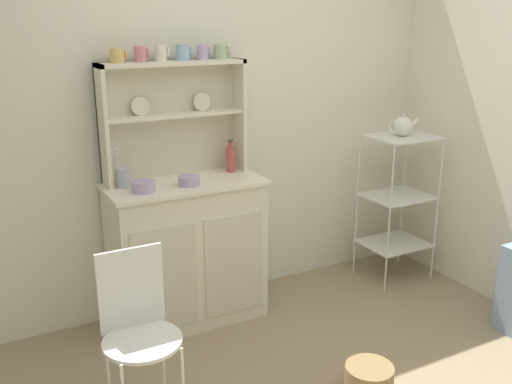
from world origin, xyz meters
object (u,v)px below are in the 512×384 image
at_px(hutch_cabinet, 187,250).
at_px(wire_chair, 138,322).
at_px(jam_bottle, 231,158).
at_px(hutch_shelf_unit, 172,110).
at_px(bakers_rack, 398,191).
at_px(bowl_mixing_large, 143,186).
at_px(porcelain_teapot, 403,126).
at_px(floor_basket, 369,380).
at_px(cup_gold_0, 117,56).
at_px(utensil_jar, 123,177).

relative_size(hutch_cabinet, wire_chair, 1.11).
bearing_deg(jam_bottle, hutch_shelf_unit, 167.58).
bearing_deg(bakers_rack, hutch_shelf_unit, 169.31).
bearing_deg(bowl_mixing_large, porcelain_teapot, -1.81).
xyz_separation_m(floor_basket, bowl_mixing_large, (-0.79, 1.08, 0.86)).
bearing_deg(hutch_cabinet, bakers_rack, -4.82).
height_order(bowl_mixing_large, porcelain_teapot, porcelain_teapot).
height_order(cup_gold_0, utensil_jar, cup_gold_0).
height_order(hutch_shelf_unit, cup_gold_0, cup_gold_0).
relative_size(hutch_cabinet, porcelain_teapot, 4.16).
height_order(cup_gold_0, jam_bottle, cup_gold_0).
bearing_deg(jam_bottle, wire_chair, -135.62).
xyz_separation_m(hutch_cabinet, floor_basket, (0.52, -1.15, -0.39)).
height_order(wire_chair, cup_gold_0, cup_gold_0).
distance_m(floor_basket, cup_gold_0, 2.18).
height_order(hutch_shelf_unit, utensil_jar, hutch_shelf_unit).
distance_m(cup_gold_0, porcelain_teapot, 1.96).
bearing_deg(hutch_shelf_unit, porcelain_teapot, -10.70).
relative_size(bakers_rack, utensil_jar, 4.50).
xyz_separation_m(hutch_shelf_unit, floor_basket, (0.52, -1.31, -1.23)).
bearing_deg(porcelain_teapot, jam_bottle, 169.80).
bearing_deg(wire_chair, floor_basket, -48.50).
relative_size(floor_basket, jam_bottle, 1.21).
bearing_deg(wire_chair, bakers_rack, -12.58).
xyz_separation_m(wire_chair, bowl_mixing_large, (0.28, 0.72, 0.42)).
xyz_separation_m(hutch_cabinet, cup_gold_0, (-0.32, 0.12, 1.18)).
distance_m(hutch_shelf_unit, bakers_rack, 1.71).
bearing_deg(porcelain_teapot, bowl_mixing_large, 178.19).
relative_size(jam_bottle, porcelain_teapot, 0.90).
bearing_deg(utensil_jar, hutch_shelf_unit, 13.74).
height_order(hutch_shelf_unit, porcelain_teapot, hutch_shelf_unit).
distance_m(hutch_cabinet, porcelain_teapot, 1.70).
height_order(hutch_cabinet, bowl_mixing_large, bowl_mixing_large).
bearing_deg(hutch_cabinet, hutch_shelf_unit, 90.00).
xyz_separation_m(hutch_cabinet, porcelain_teapot, (1.56, -0.13, 0.66)).
bearing_deg(utensil_jar, hutch_cabinet, -12.57).
distance_m(cup_gold_0, jam_bottle, 0.93).
height_order(cup_gold_0, bowl_mixing_large, cup_gold_0).
distance_m(hutch_cabinet, bakers_rack, 1.57).
distance_m(hutch_shelf_unit, bowl_mixing_large, 0.52).
bearing_deg(utensil_jar, floor_basket, -54.80).
distance_m(hutch_shelf_unit, utensil_jar, 0.50).
height_order(bakers_rack, jam_bottle, jam_bottle).
distance_m(floor_basket, porcelain_teapot, 1.79).
xyz_separation_m(cup_gold_0, jam_bottle, (0.66, -0.04, -0.65)).
distance_m(hutch_shelf_unit, porcelain_teapot, 1.59).
xyz_separation_m(hutch_cabinet, bowl_mixing_large, (-0.27, -0.07, 0.47)).
distance_m(utensil_jar, porcelain_teapot, 1.92).
bearing_deg(jam_bottle, porcelain_teapot, -10.20).
bearing_deg(floor_basket, utensil_jar, 125.20).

